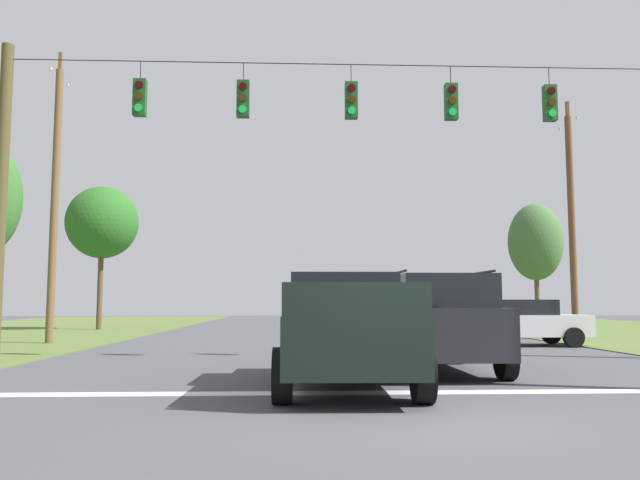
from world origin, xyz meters
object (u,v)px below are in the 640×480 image
distant_car_crossing_white (519,322)px  overhead_signal_span (349,179)px  pickup_truck (345,329)px  tree_roadside_right (535,242)px  tree_roadside_left (102,223)px  utility_pole_mid_right (572,221)px  utility_pole_near_left (55,198)px  suv_black (433,320)px  distant_car_oncoming (481,317)px

distant_car_crossing_white → overhead_signal_span: bearing=-140.5°
overhead_signal_span → distant_car_crossing_white: bearing=39.5°
pickup_truck → distant_car_crossing_white: 11.90m
tree_roadside_right → tree_roadside_left: (-23.94, -1.98, 0.74)m
pickup_truck → tree_roadside_right: bearing=62.2°
distant_car_crossing_white → tree_roadside_right: (6.36, 14.73, 4.06)m
utility_pole_mid_right → tree_roadside_left: 23.02m
distant_car_crossing_white → utility_pole_near_left: utility_pole_near_left is taller
utility_pole_mid_right → tree_roadside_left: bearing=156.0°
tree_roadside_right → distant_car_crossing_white: bearing=-113.3°
overhead_signal_span → utility_pole_near_left: size_ratio=1.69×
pickup_truck → utility_pole_mid_right: (10.04, 13.27, 3.64)m
pickup_truck → utility_pole_mid_right: bearing=52.9°
utility_pole_mid_right → suv_black: bearing=-126.0°
utility_pole_near_left → tree_roadside_right: size_ratio=1.48×
distant_car_oncoming → utility_pole_mid_right: utility_pole_mid_right is taller
overhead_signal_span → tree_roadside_left: bearing=122.8°
pickup_truck → distant_car_oncoming: pickup_truck is taller
pickup_truck → distant_car_crossing_white: size_ratio=1.26×
overhead_signal_span → tree_roadside_left: overhead_signal_span is taller
overhead_signal_span → suv_black: overhead_signal_span is taller
distant_car_crossing_white → utility_pole_mid_right: bearing=44.7°
overhead_signal_span → suv_black: bearing=-59.1°
suv_black → pickup_truck: bearing=-132.1°
overhead_signal_span → distant_car_crossing_white: size_ratio=4.09×
pickup_truck → tree_roadside_left: 25.57m
utility_pole_near_left → suv_black: bearing=-39.1°
tree_roadside_right → tree_roadside_left: 24.03m
utility_pole_mid_right → tree_roadside_right: bearing=75.5°
utility_pole_near_left → utility_pole_mid_right: bearing=5.2°
distant_car_crossing_white → utility_pole_mid_right: size_ratio=0.46×
overhead_signal_span → pickup_truck: 6.05m
suv_black → distant_car_oncoming: 15.03m
distant_car_crossing_white → distant_car_oncoming: (0.64, 6.48, 0.00)m
distant_car_oncoming → utility_pole_mid_right: size_ratio=0.46×
pickup_truck → suv_black: (2.05, 2.27, 0.09)m
pickup_truck → utility_pole_near_left: bearing=129.0°
distant_car_crossing_white → utility_pole_mid_right: 6.14m
overhead_signal_span → tree_roadside_right: 23.38m
distant_car_crossing_white → utility_pole_mid_right: utility_pole_mid_right is taller
pickup_truck → utility_pole_mid_right: size_ratio=0.58×
overhead_signal_span → tree_roadside_left: (-11.47, 17.79, 1.03)m
suv_black → utility_pole_near_left: size_ratio=0.46×
distant_car_crossing_white → utility_pole_near_left: bearing=174.2°
distant_car_oncoming → tree_roadside_right: 10.83m
tree_roadside_right → tree_roadside_left: tree_roadside_left is taller
distant_car_crossing_white → tree_roadside_left: (-17.58, 12.75, 4.80)m
distant_car_oncoming → suv_black: bearing=-110.3°
distant_car_crossing_white → distant_car_oncoming: size_ratio=0.99×
overhead_signal_span → tree_roadside_left: 21.19m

